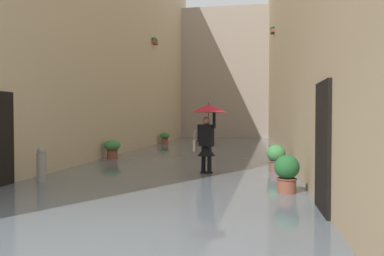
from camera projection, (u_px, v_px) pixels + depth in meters
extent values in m
plane|color=gray|center=(203.00, 154.00, 16.44)|extent=(61.28, 61.28, 0.00)
cube|color=slate|center=(203.00, 153.00, 16.44)|extent=(7.55, 30.51, 0.06)
cube|color=tan|center=(303.00, 14.00, 15.57)|extent=(1.80, 28.51, 12.03)
cube|color=black|center=(323.00, 149.00, 5.99)|extent=(0.08, 1.10, 2.20)
cube|color=brown|center=(273.00, 31.00, 20.54)|extent=(0.20, 0.70, 0.18)
ellipsoid|color=#2D7033|center=(273.00, 29.00, 20.54)|extent=(0.28, 0.76, 0.24)
cube|color=beige|center=(111.00, 9.00, 16.96)|extent=(1.80, 28.51, 13.26)
cube|color=brown|center=(155.00, 42.00, 20.75)|extent=(0.20, 0.70, 0.18)
ellipsoid|color=#387F3D|center=(155.00, 39.00, 20.75)|extent=(0.28, 0.76, 0.24)
cube|color=#A89989|center=(225.00, 74.00, 29.27)|extent=(10.35, 1.80, 10.21)
cube|color=black|center=(203.00, 173.00, 10.27)|extent=(0.17, 0.26, 0.10)
cylinder|color=black|center=(203.00, 159.00, 10.25)|extent=(0.15, 0.15, 0.71)
cube|color=black|center=(209.00, 174.00, 10.19)|extent=(0.17, 0.26, 0.10)
cylinder|color=black|center=(209.00, 159.00, 10.18)|extent=(0.15, 0.15, 0.71)
cube|color=black|center=(206.00, 135.00, 10.20)|extent=(0.43, 0.32, 0.61)
cone|color=black|center=(206.00, 151.00, 10.21)|extent=(0.62, 0.62, 0.28)
sphere|color=#8C664C|center=(206.00, 121.00, 10.19)|extent=(0.22, 0.22, 0.22)
cylinder|color=black|center=(214.00, 120.00, 10.09)|extent=(0.10, 0.10, 0.44)
cylinder|color=black|center=(199.00, 133.00, 10.29)|extent=(0.10, 0.10, 0.48)
cylinder|color=black|center=(208.00, 116.00, 10.16)|extent=(0.02, 0.02, 0.45)
cone|color=red|center=(208.00, 108.00, 10.15)|extent=(1.02, 1.02, 0.22)
cylinder|color=black|center=(208.00, 103.00, 10.15)|extent=(0.01, 0.01, 0.08)
cube|color=beige|center=(196.00, 145.00, 10.32)|extent=(0.14, 0.29, 0.32)
torus|color=beige|center=(196.00, 135.00, 10.31)|extent=(0.10, 0.29, 0.30)
cylinder|color=brown|center=(276.00, 164.00, 11.47)|extent=(0.41, 0.41, 0.33)
torus|color=brown|center=(276.00, 159.00, 11.46)|extent=(0.45, 0.45, 0.04)
ellipsoid|color=#2D7033|center=(276.00, 152.00, 11.46)|extent=(0.52, 0.52, 0.44)
cylinder|color=#9E563D|center=(165.00, 142.00, 22.09)|extent=(0.44, 0.44, 0.34)
torus|color=brown|center=(165.00, 139.00, 22.09)|extent=(0.47, 0.47, 0.04)
ellipsoid|color=#428947|center=(165.00, 136.00, 22.08)|extent=(0.58, 0.58, 0.39)
cylinder|color=brown|center=(276.00, 168.00, 10.47)|extent=(0.34, 0.34, 0.36)
torus|color=brown|center=(276.00, 161.00, 10.46)|extent=(0.38, 0.38, 0.04)
ellipsoid|color=#428947|center=(276.00, 153.00, 10.45)|extent=(0.54, 0.54, 0.47)
cylinder|color=brown|center=(287.00, 187.00, 7.55)|extent=(0.38, 0.38, 0.35)
torus|color=brown|center=(287.00, 179.00, 7.54)|extent=(0.42, 0.42, 0.04)
ellipsoid|color=#23602D|center=(287.00, 167.00, 7.53)|extent=(0.51, 0.51, 0.49)
cylinder|color=brown|center=(112.00, 155.00, 13.85)|extent=(0.40, 0.40, 0.37)
torus|color=brown|center=(112.00, 150.00, 13.85)|extent=(0.43, 0.43, 0.04)
ellipsoid|color=#428947|center=(112.00, 145.00, 13.84)|extent=(0.62, 0.62, 0.39)
cylinder|color=gray|center=(42.00, 169.00, 8.83)|extent=(0.23, 0.23, 0.76)
sphere|color=gray|center=(41.00, 151.00, 8.82)|extent=(0.20, 0.20, 0.20)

